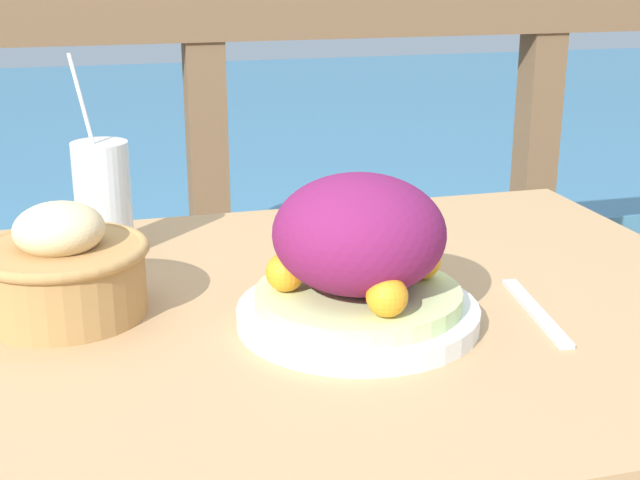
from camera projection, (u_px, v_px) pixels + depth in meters
patio_table at (313, 402)px, 1.00m from camera, size 0.98×0.75×0.76m
railing_fence at (208, 171)px, 1.67m from camera, size 2.80×0.08×1.06m
sea_backdrop at (132, 159)px, 4.13m from camera, size 12.00×4.00×0.39m
salad_plate at (359, 261)px, 0.90m from camera, size 0.25×0.25×0.16m
drink_glass at (103, 198)px, 1.11m from camera, size 0.07×0.07×0.25m
bread_basket at (63, 269)px, 0.92m from camera, size 0.18×0.18×0.12m
fork at (535, 311)px, 0.94m from camera, size 0.04×0.18×0.00m
orange_near_basket at (381, 237)px, 1.07m from camera, size 0.08×0.08×0.08m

